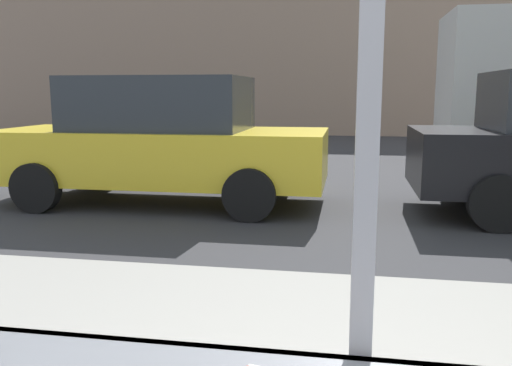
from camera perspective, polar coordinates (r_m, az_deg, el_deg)
The scene contains 3 objects.
ground_plane at distance 9.22m, azimuth 9.96°, elevation 0.04°, with size 60.00×60.00×0.00m, color #2D2D30.
building_facade_far at distance 19.75m, azimuth 10.24°, elevation 14.00°, with size 28.00×1.20×6.12m, color gray.
parked_car_yellow at distance 7.42m, azimuth -10.06°, elevation 4.50°, with size 4.46×1.89×1.72m.
Camera 1 is at (-0.04, -1.09, 1.52)m, focal length 37.50 mm.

